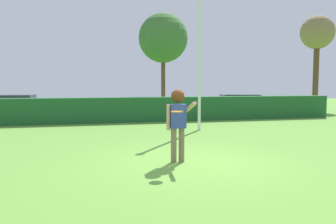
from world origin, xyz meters
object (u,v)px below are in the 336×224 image
Objects in this scene: parked_car_blue at (14,104)px; maple_tree at (317,35)px; person at (178,116)px; frisbee at (177,112)px; birch_tree at (163,38)px; lamppost at (200,46)px; parked_car_white at (239,103)px.

parked_car_blue is 0.63× the size of maple_tree.
frisbee is at bearing -106.77° from person.
parked_car_blue is at bearing -179.31° from maple_tree.
maple_tree is 11.89m from birch_tree.
frisbee is at bearing -134.74° from maple_tree.
person is 6.62× the size of frisbee.
person is 0.28× the size of birch_tree.
maple_tree is (12.18, 8.88, 2.10)m from lamppost.
lamppost reaches higher than parked_car_white.
parked_car_white is (4.72, 6.12, -2.74)m from lamppost.
frisbee is at bearing -113.18° from lamppost.
maple_tree is at bearing 44.33° from person.
parked_car_white is at bearing -159.69° from maple_tree.
lamppost is 15.22m from maple_tree.
frisbee is 0.06× the size of parked_car_white.
lamppost is 1.43× the size of parked_car_blue.
birch_tree is (0.34, 8.20, 1.37)m from lamppost.
birch_tree is at bearing 78.69° from person.
birch_tree reaches higher than person.
birch_tree is (2.71, 13.53, 3.68)m from person.
person is 0.41× the size of parked_car_blue.
parked_car_white is 0.69× the size of birch_tree.
parked_car_blue is 21.45m from maple_tree.
lamppost is 12.57m from parked_car_blue.
person is 15.34m from parked_car_blue.
person is 0.29× the size of lamppost.
person is at bearing -135.67° from maple_tree.
birch_tree reaches higher than frisbee.
lamppost is at bearing -127.62° from parked_car_white.
lamppost is 0.90× the size of maple_tree.
parked_car_blue and parked_car_white have the same top height.
frisbee is 14.16m from parked_car_white.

